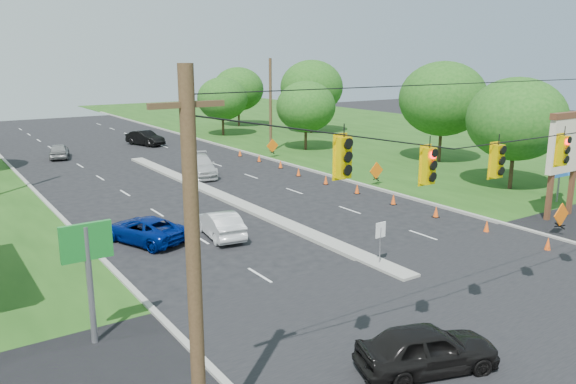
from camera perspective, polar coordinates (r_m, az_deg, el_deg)
ground at (r=22.01m, az=20.15°, el=-11.78°), size 160.00×160.00×0.00m
grass_right at (r=56.83m, az=21.94°, el=3.35°), size 40.00×160.00×0.06m
cross_street at (r=22.01m, az=20.15°, el=-11.78°), size 160.00×14.00×0.02m
curb_left at (r=42.80m, az=-24.39°, el=0.04°), size 0.25×110.00×0.16m
curb_right at (r=50.00m, az=-1.03°, el=3.06°), size 0.25×110.00×0.16m
median at (r=37.43m, az=-6.56°, el=-0.61°), size 1.00×34.00×0.18m
median_sign at (r=25.14m, az=9.37°, el=-4.34°), size 0.55×0.06×2.05m
signal_span at (r=19.88m, az=23.53°, el=0.40°), size 25.60×0.32×9.00m
utility_pole_far_right at (r=54.86m, az=-1.79°, el=8.74°), size 0.28×0.28×9.00m
pylon_sign at (r=35.84m, az=26.33°, el=3.96°), size 5.90×2.30×6.12m
cone_0 at (r=29.85m, az=24.90°, el=-4.81°), size 0.32×0.32×0.70m
cone_1 at (r=31.68m, az=19.53°, el=-3.29°), size 0.32×0.32×0.70m
cone_2 at (r=33.78m, az=14.80°, el=-1.93°), size 0.32×0.32×0.70m
cone_3 at (r=36.09m, az=10.66°, el=-0.72°), size 0.32×0.32×0.70m
cone_4 at (r=38.58m, az=7.04°, el=0.33°), size 0.32×0.32×0.70m
cone_5 at (r=41.22m, az=3.86°, el=1.26°), size 0.32×0.32×0.70m
cone_6 at (r=43.98m, az=1.08°, el=2.07°), size 0.32×0.32×0.70m
cone_7 at (r=47.15m, az=-0.76°, el=2.86°), size 0.32×0.32×0.70m
cone_8 at (r=50.07m, az=-2.95°, el=3.47°), size 0.32×0.32×0.70m
cone_9 at (r=53.06m, az=-4.90°, el=4.01°), size 0.32×0.32×0.70m
work_sign_0 at (r=32.34m, az=25.99°, el=-2.20°), size 1.27×0.58×1.37m
work_sign_1 at (r=40.88m, az=8.97°, el=2.09°), size 1.27×0.58×1.37m
work_sign_2 at (r=51.85m, az=-1.59°, el=4.66°), size 1.27×0.58×1.37m
tree_7 at (r=41.88m, az=22.17°, el=6.88°), size 6.72×6.72×7.84m
tree_8 at (r=51.06m, az=15.46°, el=9.12°), size 7.56×7.56×8.82m
tree_9 at (r=55.99m, az=1.84°, el=8.67°), size 5.88×5.88×6.86m
tree_10 at (r=68.67m, az=2.42°, el=10.61°), size 7.56×7.56×8.82m
tree_11 at (r=75.83m, az=-5.08°, el=10.37°), size 6.72×6.72×7.84m
tree_12 at (r=66.89m, az=-6.69°, el=9.38°), size 5.88×5.88×6.86m
black_sedan at (r=17.69m, az=13.96°, el=-15.16°), size 4.61×2.98×1.46m
white_sedan at (r=29.29m, az=-6.91°, el=-3.25°), size 2.04×4.35×1.38m
blue_pickup at (r=29.20m, az=-14.42°, el=-3.72°), size 3.75×5.17×1.31m
silver_car_far at (r=44.57m, az=-9.00°, el=2.66°), size 3.84×6.01×1.62m
silver_car_oncoming at (r=55.88m, az=-22.23°, el=3.88°), size 2.62×4.31×1.37m
dark_car_receding at (r=61.37m, az=-14.32°, el=5.34°), size 3.03×4.97×1.55m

